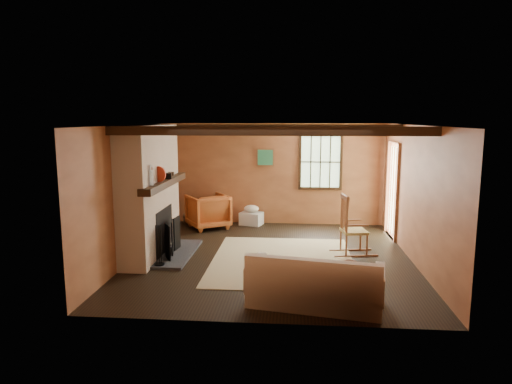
# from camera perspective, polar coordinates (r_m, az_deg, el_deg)

# --- Properties ---
(ground) EXTENTS (5.50, 5.50, 0.00)m
(ground) POSITION_cam_1_polar(r_m,az_deg,el_deg) (8.46, 1.99, -8.12)
(ground) COLOR black
(ground) RESTS_ON ground
(room_envelope) EXTENTS (5.02, 5.52, 2.44)m
(room_envelope) POSITION_cam_1_polar(r_m,az_deg,el_deg) (8.37, 3.65, 3.12)
(room_envelope) COLOR #AC633D
(room_envelope) RESTS_ON ground
(fireplace) EXTENTS (1.02, 2.30, 2.40)m
(fireplace) POSITION_cam_1_polar(r_m,az_deg,el_deg) (8.60, -12.96, -0.50)
(fireplace) COLOR #955B39
(fireplace) RESTS_ON ground
(rug) EXTENTS (2.50, 3.00, 0.01)m
(rug) POSITION_cam_1_polar(r_m,az_deg,el_deg) (8.26, 3.32, -8.54)
(rug) COLOR tan
(rug) RESTS_ON ground
(rocking_chair) EXTENTS (0.88, 0.55, 1.13)m
(rocking_chair) POSITION_cam_1_polar(r_m,az_deg,el_deg) (8.71, 11.89, -4.55)
(rocking_chair) COLOR tan
(rocking_chair) RESTS_ON ground
(sofa) EXTENTS (1.93, 1.12, 0.73)m
(sofa) POSITION_cam_1_polar(r_m,az_deg,el_deg) (6.35, 7.41, -11.69)
(sofa) COLOR white
(sofa) RESTS_ON ground
(firewood_pile) EXTENTS (0.71, 0.13, 0.26)m
(firewood_pile) POSITION_cam_1_polar(r_m,az_deg,el_deg) (11.09, -7.21, -3.31)
(firewood_pile) COLOR brown
(firewood_pile) RESTS_ON ground
(laundry_basket) EXTENTS (0.59, 0.51, 0.30)m
(laundry_basket) POSITION_cam_1_polar(r_m,az_deg,el_deg) (10.91, -0.58, -3.33)
(laundry_basket) COLOR silver
(laundry_basket) RESTS_ON ground
(basket_pillow) EXTENTS (0.40, 0.34, 0.18)m
(basket_pillow) POSITION_cam_1_polar(r_m,az_deg,el_deg) (10.87, -0.58, -2.10)
(basket_pillow) COLOR white
(basket_pillow) RESTS_ON laundry_basket
(armchair) EXTENTS (1.18, 1.19, 0.79)m
(armchair) POSITION_cam_1_polar(r_m,az_deg,el_deg) (10.61, -6.03, -2.39)
(armchair) COLOR #BF6026
(armchair) RESTS_ON ground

